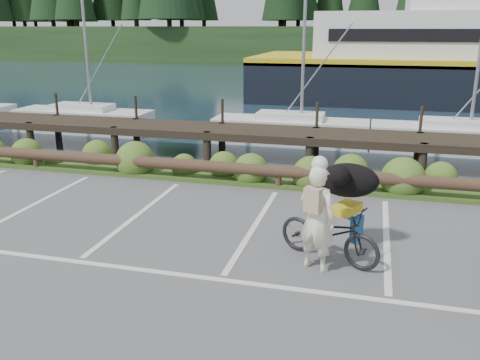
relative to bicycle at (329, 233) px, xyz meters
name	(u,v)px	position (x,y,z in m)	size (l,w,h in m)	color
ground	(228,269)	(-1.59, -0.80, -0.50)	(72.00, 72.00, 0.00)	#4F4F51
harbor_backdrop	(365,52)	(-1.20, 77.67, -0.50)	(170.00, 160.00, 30.00)	#182B3B
vegetation_strip	(283,179)	(-1.59, 4.50, -0.45)	(34.00, 1.60, 0.10)	#3D5B21
log_rail	(278,188)	(-1.59, 3.80, -0.50)	(32.00, 0.30, 0.60)	#443021
bicycle	(329,233)	(0.00, 0.00, 0.00)	(0.66, 1.90, 1.00)	black
cyclist	(317,218)	(-0.18, -0.41, 0.40)	(0.66, 0.43, 1.81)	#F0EFCB
dog	(348,180)	(0.25, 0.56, 0.81)	(1.07, 0.52, 0.62)	black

